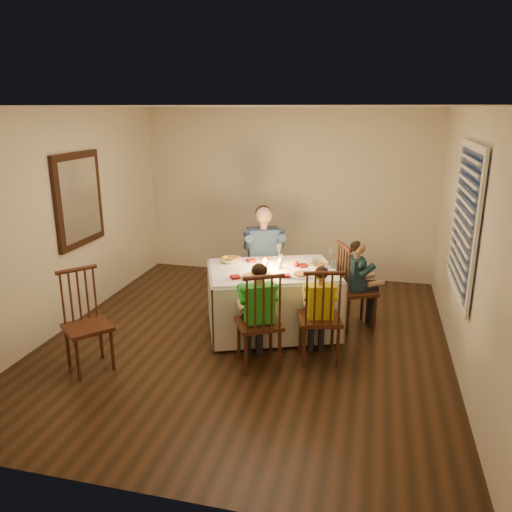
% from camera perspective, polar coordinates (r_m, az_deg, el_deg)
% --- Properties ---
extents(ground, '(5.00, 5.00, 0.00)m').
position_cam_1_polar(ground, '(5.87, -0.98, -9.56)').
color(ground, black).
rests_on(ground, ground).
extents(wall_left, '(0.02, 5.00, 2.60)m').
position_cam_1_polar(wall_left, '(6.36, -21.10, 3.81)').
color(wall_left, beige).
rests_on(wall_left, ground).
extents(wall_right, '(0.02, 5.00, 2.60)m').
position_cam_1_polar(wall_right, '(5.33, 23.05, 1.28)').
color(wall_right, beige).
rests_on(wall_right, ground).
extents(wall_back, '(4.50, 0.02, 2.60)m').
position_cam_1_polar(wall_back, '(7.82, 3.62, 7.09)').
color(wall_back, beige).
rests_on(wall_back, ground).
extents(ceiling, '(5.00, 5.00, 0.00)m').
position_cam_1_polar(ceiling, '(5.27, -1.13, 16.73)').
color(ceiling, white).
rests_on(ceiling, wall_back).
extents(dining_table, '(1.77, 1.54, 0.74)m').
position_cam_1_polar(dining_table, '(5.91, 1.87, -3.54)').
color(dining_table, white).
rests_on(dining_table, ground).
extents(chair_adult, '(0.55, 0.54, 1.06)m').
position_cam_1_polar(chair_adult, '(6.86, 0.86, -5.55)').
color(chair_adult, '#34170E').
rests_on(chair_adult, ground).
extents(chair_near_left, '(0.58, 0.57, 1.06)m').
position_cam_1_polar(chair_near_left, '(5.35, 0.31, -12.30)').
color(chair_near_left, '#34170E').
rests_on(chair_near_left, ground).
extents(chair_near_right, '(0.52, 0.51, 1.06)m').
position_cam_1_polar(chair_near_right, '(5.50, 7.08, -11.59)').
color(chair_near_right, '#34170E').
rests_on(chair_near_right, ground).
extents(chair_end, '(0.56, 0.57, 1.06)m').
position_cam_1_polar(chair_end, '(6.34, 11.17, -7.84)').
color(chair_end, '#34170E').
rests_on(chair_end, ground).
extents(chair_extra, '(0.59, 0.59, 1.05)m').
position_cam_1_polar(chair_extra, '(5.55, -18.24, -12.08)').
color(chair_extra, '#34170E').
rests_on(chair_extra, ground).
extents(adult, '(0.66, 0.63, 1.36)m').
position_cam_1_polar(adult, '(6.86, 0.86, -5.55)').
color(adult, navy).
rests_on(adult, ground).
extents(child_green, '(0.50, 0.49, 1.12)m').
position_cam_1_polar(child_green, '(5.35, 0.31, -12.30)').
color(child_green, green).
rests_on(child_green, ground).
extents(child_yellow, '(0.41, 0.39, 1.05)m').
position_cam_1_polar(child_yellow, '(5.50, 7.08, -11.59)').
color(child_yellow, yellow).
rests_on(child_yellow, ground).
extents(child_teal, '(0.46, 0.47, 1.09)m').
position_cam_1_polar(child_teal, '(6.34, 11.17, -7.84)').
color(child_teal, '#17303B').
rests_on(child_teal, ground).
extents(setting_adult, '(0.34, 0.34, 0.02)m').
position_cam_1_polar(setting_adult, '(6.13, 1.16, -0.49)').
color(setting_adult, white).
rests_on(setting_adult, dining_table).
extents(setting_green, '(0.34, 0.34, 0.02)m').
position_cam_1_polar(setting_green, '(5.54, -0.52, -2.38)').
color(setting_green, white).
rests_on(setting_green, dining_table).
extents(setting_yellow, '(0.34, 0.34, 0.02)m').
position_cam_1_polar(setting_yellow, '(5.61, 5.20, -2.22)').
color(setting_yellow, white).
rests_on(setting_yellow, dining_table).
extents(setting_teal, '(0.34, 0.34, 0.02)m').
position_cam_1_polar(setting_teal, '(5.98, 7.05, -1.07)').
color(setting_teal, white).
rests_on(setting_teal, dining_table).
extents(candle_left, '(0.06, 0.06, 0.10)m').
position_cam_1_polar(candle_left, '(5.81, 1.16, -1.05)').
color(candle_left, white).
rests_on(candle_left, dining_table).
extents(candle_right, '(0.06, 0.06, 0.10)m').
position_cam_1_polar(candle_right, '(5.84, 2.71, -0.99)').
color(candle_right, white).
rests_on(candle_right, dining_table).
extents(squash, '(0.09, 0.09, 0.09)m').
position_cam_1_polar(squash, '(6.06, -3.62, -0.39)').
color(squash, yellow).
rests_on(squash, dining_table).
extents(orange_fruit, '(0.08, 0.08, 0.08)m').
position_cam_1_polar(orange_fruit, '(5.93, 4.52, -0.85)').
color(orange_fruit, '#DE4512').
rests_on(orange_fruit, dining_table).
extents(serving_bowl, '(0.29, 0.29, 0.06)m').
position_cam_1_polar(serving_bowl, '(6.07, -2.83, -0.50)').
color(serving_bowl, white).
rests_on(serving_bowl, dining_table).
extents(wall_mirror, '(0.06, 0.95, 1.15)m').
position_cam_1_polar(wall_mirror, '(6.55, -19.58, 6.09)').
color(wall_mirror, black).
rests_on(wall_mirror, wall_left).
extents(window_blinds, '(0.07, 1.34, 1.54)m').
position_cam_1_polar(window_blinds, '(5.38, 22.67, 3.64)').
color(window_blinds, black).
rests_on(window_blinds, wall_right).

